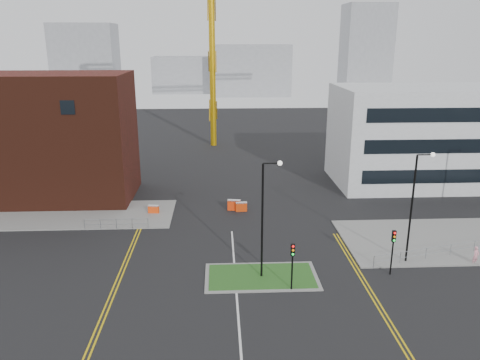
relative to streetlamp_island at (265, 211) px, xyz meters
name	(u,v)px	position (x,y,z in m)	size (l,w,h in m)	color
ground	(240,343)	(-2.22, -8.00, -5.41)	(200.00, 200.00, 0.00)	black
pavement_left	(37,215)	(-22.22, 14.00, -5.35)	(28.00, 8.00, 0.12)	slate
pavement_right	(475,239)	(19.78, 6.00, -5.35)	(24.00, 10.00, 0.12)	slate
island_kerb	(261,277)	(-0.22, 0.00, -5.37)	(8.60, 4.60, 0.08)	slate
grass_island	(261,276)	(-0.22, 0.00, -5.35)	(8.00, 4.00, 0.12)	#1F4C19
brick_building	(22,139)	(-25.19, 20.00, 1.44)	(24.20, 10.07, 14.24)	#451C11
office_block	(437,136)	(23.79, 23.97, 0.59)	(25.00, 12.20, 12.00)	silver
streetlamp_island	(265,211)	(0.00, 0.00, 0.00)	(1.46, 0.36, 9.18)	black
streetlamp_right_near	(415,199)	(12.00, 2.00, 0.00)	(1.46, 0.36, 9.18)	black
traffic_light_island	(293,258)	(1.78, -2.02, -2.85)	(0.28, 0.33, 3.65)	black
traffic_light_right	(393,244)	(9.78, -0.02, -2.85)	(0.28, 0.33, 3.65)	black
railing_left	(116,222)	(-13.22, 10.00, -4.67)	(6.05, 0.05, 1.10)	gray
railing_right	(475,244)	(18.28, 3.50, -4.63)	(19.05, 5.05, 1.10)	gray
centre_line	(239,323)	(-2.22, -6.00, -5.41)	(0.15, 30.00, 0.01)	silver
yellow_left_a	(121,268)	(-11.22, 2.00, -5.41)	(0.12, 24.00, 0.01)	gold
yellow_left_b	(125,268)	(-10.92, 2.00, -5.41)	(0.12, 24.00, 0.01)	gold
yellow_right_a	(366,288)	(7.28, -2.00, -5.41)	(0.12, 20.00, 0.01)	gold
yellow_right_b	(370,288)	(7.58, -2.00, -5.41)	(0.12, 20.00, 0.01)	gold
skyline_a	(86,62)	(-42.22, 112.00, 5.59)	(18.00, 12.00, 22.00)	gray
skyline_b	(252,70)	(7.78, 122.00, 2.59)	(24.00, 12.00, 16.00)	gray
skyline_c	(366,51)	(42.78, 117.00, 8.59)	(14.00, 12.00, 28.00)	gray
skyline_d	(198,75)	(-10.22, 132.00, 0.59)	(30.00, 12.00, 12.00)	gray
pedestrian	(476,256)	(17.19, 1.31, -4.63)	(0.57, 0.37, 1.56)	pink
barrier_left	(154,209)	(-10.22, 14.06, -4.90)	(1.16, 0.55, 0.94)	#F1400D
barrier_mid	(234,205)	(-1.81, 14.80, -4.80)	(1.40, 0.65, 1.14)	#F0390D
barrier_right	(241,206)	(-1.05, 14.44, -4.87)	(1.20, 0.46, 1.00)	red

